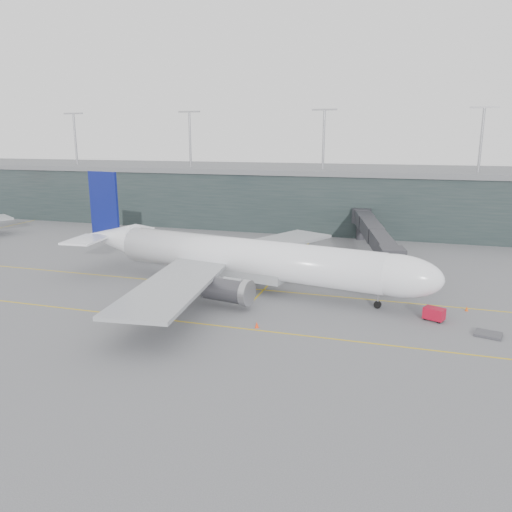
# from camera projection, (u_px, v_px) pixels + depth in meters

# --- Properties ---
(ground) EXTENTS (320.00, 320.00, 0.00)m
(ground) POSITION_uv_depth(u_px,v_px,m) (241.00, 280.00, 81.84)
(ground) COLOR #515155
(ground) RESTS_ON ground
(taxiline_a) EXTENTS (160.00, 0.25, 0.02)m
(taxiline_a) POSITION_uv_depth(u_px,v_px,m) (233.00, 287.00, 78.12)
(taxiline_a) COLOR gold
(taxiline_a) RESTS_ON ground
(taxiline_b) EXTENTS (160.00, 0.25, 0.02)m
(taxiline_b) POSITION_uv_depth(u_px,v_px,m) (191.00, 323.00, 63.23)
(taxiline_b) COLOR gold
(taxiline_b) RESTS_ON ground
(taxiline_lead_main) EXTENTS (0.25, 60.00, 0.02)m
(taxiline_lead_main) POSITION_uv_depth(u_px,v_px,m) (297.00, 255.00, 99.03)
(taxiline_lead_main) COLOR gold
(taxiline_lead_main) RESTS_ON ground
(terminal) EXTENTS (240.00, 36.00, 29.00)m
(terminal) POSITION_uv_depth(u_px,v_px,m) (309.00, 195.00, 134.02)
(terminal) COLOR #1F2A2A
(terminal) RESTS_ON ground
(main_aircraft) EXTENTS (60.89, 56.53, 17.12)m
(main_aircraft) POSITION_uv_depth(u_px,v_px,m) (243.00, 258.00, 76.68)
(main_aircraft) COLOR white
(main_aircraft) RESTS_ON ground
(jet_bridge) EXTENTS (12.75, 46.42, 7.12)m
(jet_bridge) POSITION_uv_depth(u_px,v_px,m) (377.00, 229.00, 97.73)
(jet_bridge) COLOR #28282D
(jet_bridge) RESTS_ON ground
(gse_cart) EXTENTS (2.92, 2.45, 1.70)m
(gse_cart) POSITION_uv_depth(u_px,v_px,m) (434.00, 314.00, 63.75)
(gse_cart) COLOR #A20B22
(gse_cart) RESTS_ON ground
(baggage_dolly) EXTENTS (3.42, 2.99, 0.29)m
(baggage_dolly) POSITION_uv_depth(u_px,v_px,m) (488.00, 334.00, 59.08)
(baggage_dolly) COLOR #3C3C41
(baggage_dolly) RESTS_ON ground
(uld_a) EXTENTS (2.28, 1.90, 1.93)m
(uld_a) POSITION_uv_depth(u_px,v_px,m) (231.00, 259.00, 92.11)
(uld_a) COLOR #3A3A3F
(uld_a) RESTS_ON ground
(uld_b) EXTENTS (2.26, 1.84, 2.00)m
(uld_b) POSITION_uv_depth(u_px,v_px,m) (241.00, 257.00, 93.58)
(uld_b) COLOR #3A3A3F
(uld_b) RESTS_ON ground
(uld_c) EXTENTS (2.07, 1.76, 1.71)m
(uld_c) POSITION_uv_depth(u_px,v_px,m) (256.00, 261.00, 90.76)
(uld_c) COLOR #3A3A3F
(uld_c) RESTS_ON ground
(cone_nose) EXTENTS (0.42, 0.42, 0.67)m
(cone_nose) POSITION_uv_depth(u_px,v_px,m) (467.00, 309.00, 67.40)
(cone_nose) COLOR #EA4F0D
(cone_nose) RESTS_ON ground
(cone_wing_stbd) EXTENTS (0.49, 0.49, 0.77)m
(cone_wing_stbd) POSITION_uv_depth(u_px,v_px,m) (257.00, 325.00, 61.45)
(cone_wing_stbd) COLOR #FF390E
(cone_wing_stbd) RESTS_ON ground
(cone_wing_port) EXTENTS (0.49, 0.49, 0.78)m
(cone_wing_port) POSITION_uv_depth(u_px,v_px,m) (321.00, 267.00, 88.81)
(cone_wing_port) COLOR #D1400B
(cone_wing_port) RESTS_ON ground
(cone_tail) EXTENTS (0.49, 0.49, 0.78)m
(cone_tail) POSITION_uv_depth(u_px,v_px,m) (145.00, 295.00, 72.93)
(cone_tail) COLOR orange
(cone_tail) RESTS_ON ground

